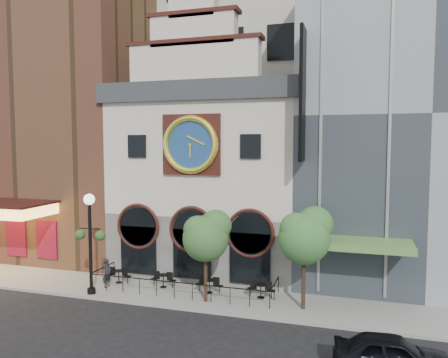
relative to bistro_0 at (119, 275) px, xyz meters
name	(u,v)px	position (x,y,z in m)	size (l,w,h in m)	color
ground	(165,309)	(4.31, -2.68, -0.61)	(120.00, 120.00, 0.00)	black
sidewalk	(183,292)	(4.31, -0.18, -0.54)	(44.00, 5.00, 0.15)	gray
clock_building	(212,172)	(4.31, 5.14, 6.07)	(12.60, 8.78, 18.65)	#605E5B
theater_building	(67,94)	(-8.69, 7.27, 11.99)	(14.00, 15.60, 25.00)	brown
retail_building	(417,119)	(17.31, 7.30, 9.53)	(14.00, 14.40, 20.00)	gray
office_tower	(254,20)	(4.31, 17.32, 19.39)	(20.00, 16.00, 40.00)	silver
cafe_railing	(183,283)	(4.31, -0.18, -0.01)	(10.60, 2.60, 0.90)	black
bistro_0	(119,275)	(0.00, 0.00, 0.00)	(1.58, 0.68, 0.90)	black
bistro_1	(163,280)	(2.96, 0.02, 0.00)	(1.58, 0.68, 0.90)	black
bistro_2	(209,285)	(5.87, -0.11, 0.00)	(1.58, 0.68, 0.90)	black
bistro_3	(261,290)	(8.83, -0.04, 0.00)	(1.58, 0.68, 0.90)	black
car_right	(393,355)	(15.18, -6.15, 0.13)	(1.76, 4.38, 1.49)	black
pedestrian	(107,273)	(-0.24, -0.90, 0.39)	(0.63, 0.41, 1.72)	black
lamppost	(90,232)	(-0.47, -2.17, 3.05)	(1.81, 0.66, 5.68)	black
tree_left	(207,235)	(6.16, -1.38, 3.16)	(2.57, 2.47, 4.94)	#382619
tree_right	(305,234)	(11.29, -0.93, 3.41)	(2.75, 2.64, 5.29)	#382619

